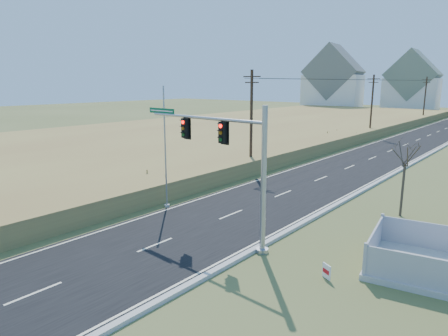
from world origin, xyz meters
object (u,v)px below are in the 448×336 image
traffic_signal_mast (233,159)px  open_sign (326,271)px  bare_tree (406,152)px  flagpole (166,160)px

traffic_signal_mast → open_sign: (5.35, -0.59, -3.95)m
traffic_signal_mast → bare_tree: 10.97m
traffic_signal_mast → flagpole: bearing=168.6°
open_sign → bare_tree: size_ratio=0.13×
open_sign → flagpole: 12.84m
open_sign → flagpole: bearing=-163.3°
traffic_signal_mast → flagpole: size_ratio=1.13×
flagpole → bare_tree: 14.51m
traffic_signal_mast → flagpole: 7.29m
flagpole → bare_tree: bearing=32.4°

